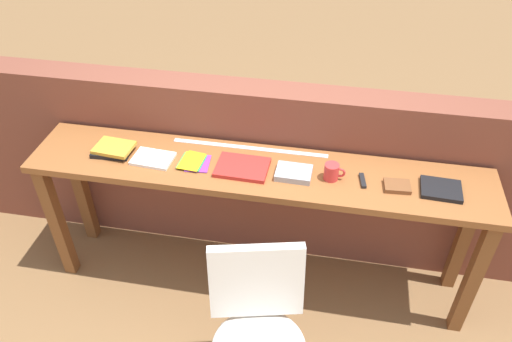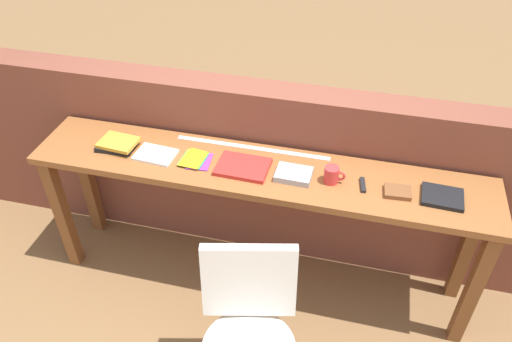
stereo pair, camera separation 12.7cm
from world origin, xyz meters
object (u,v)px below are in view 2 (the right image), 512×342
object	(u,v)px
mug	(332,175)
leather_journal_brown	(397,192)
chair_white_moulded	(249,325)
multitool_folded	(363,185)
book_repair_rightmost	(442,197)
book_stack_leftmost	(117,144)
book_open_centre	(243,167)
magazine_cycling	(156,155)
pamphlet_pile_colourful	(196,160)

from	to	relation	value
mug	leather_journal_brown	xyz separation A→B (m)	(0.33, -0.02, -0.03)
chair_white_moulded	multitool_folded	size ratio (longest dim) A/B	8.10
mug	book_repair_rightmost	world-z (taller)	mug
book_stack_leftmost	book_open_centre	size ratio (longest dim) A/B	0.82
leather_journal_brown	mug	bearing A→B (deg)	173.38
chair_white_moulded	book_stack_leftmost	bearing A→B (deg)	143.18
book_open_centre	leather_journal_brown	xyz separation A→B (m)	(0.80, -0.01, 0.00)
mug	chair_white_moulded	bearing A→B (deg)	-110.62
book_stack_leftmost	book_open_centre	distance (m)	0.73
magazine_cycling	multitool_folded	size ratio (longest dim) A/B	1.96
chair_white_moulded	magazine_cycling	distance (m)	1.04
magazine_cycling	book_repair_rightmost	world-z (taller)	book_repair_rightmost
pamphlet_pile_colourful	leather_journal_brown	xyz separation A→B (m)	(1.07, -0.02, 0.00)
chair_white_moulded	multitool_folded	xyz separation A→B (m)	(0.42, 0.70, 0.36)
multitool_folded	book_repair_rightmost	bearing A→B (deg)	-0.42
magazine_cycling	book_open_centre	distance (m)	0.49
magazine_cycling	leather_journal_brown	distance (m)	1.29
chair_white_moulded	pamphlet_pile_colourful	bearing A→B (deg)	124.39
mug	multitool_folded	world-z (taller)	mug
chair_white_moulded	book_stack_leftmost	size ratio (longest dim) A/B	3.94
book_stack_leftmost	book_repair_rightmost	size ratio (longest dim) A/B	1.14
mug	multitool_folded	xyz separation A→B (m)	(0.16, 0.00, -0.04)
multitool_folded	book_open_centre	bearing A→B (deg)	-179.36
book_stack_leftmost	mug	world-z (taller)	mug
multitool_folded	book_repair_rightmost	size ratio (longest dim) A/B	0.55
chair_white_moulded	pamphlet_pile_colourful	size ratio (longest dim) A/B	4.86
leather_journal_brown	pamphlet_pile_colourful	bearing A→B (deg)	175.27
multitool_folded	book_repair_rightmost	distance (m)	0.39
pamphlet_pile_colourful	mug	size ratio (longest dim) A/B	1.67
book_open_centre	leather_journal_brown	world-z (taller)	leather_journal_brown
book_repair_rightmost	magazine_cycling	bearing A→B (deg)	-176.86
magazine_cycling	multitool_folded	distance (m)	1.12
book_repair_rightmost	book_stack_leftmost	bearing A→B (deg)	-177.60
book_stack_leftmost	chair_white_moulded	bearing A→B (deg)	-36.82
book_open_centre	chair_white_moulded	bearing A→B (deg)	-71.53
pamphlet_pile_colourful	mug	world-z (taller)	mug
multitool_folded	chair_white_moulded	bearing A→B (deg)	-121.17
chair_white_moulded	pamphlet_pile_colourful	world-z (taller)	pamphlet_pile_colourful
pamphlet_pile_colourful	multitool_folded	xyz separation A→B (m)	(0.89, 0.00, 0.00)
book_open_centre	multitool_folded	xyz separation A→B (m)	(0.63, 0.01, -0.00)
leather_journal_brown	book_stack_leftmost	bearing A→B (deg)	175.18
pamphlet_pile_colourful	leather_journal_brown	bearing A→B (deg)	-0.83
book_stack_leftmost	magazine_cycling	world-z (taller)	book_stack_leftmost
book_open_centre	leather_journal_brown	bearing A→B (deg)	0.82
multitool_folded	book_repair_rightmost	world-z (taller)	book_repair_rightmost
pamphlet_pile_colourful	leather_journal_brown	world-z (taller)	leather_journal_brown
mug	book_repair_rightmost	size ratio (longest dim) A/B	0.55
book_open_centre	book_stack_leftmost	bearing A→B (deg)	-179.43
pamphlet_pile_colourful	book_stack_leftmost	bearing A→B (deg)	178.87
book_open_centre	multitool_folded	bearing A→B (deg)	2.26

